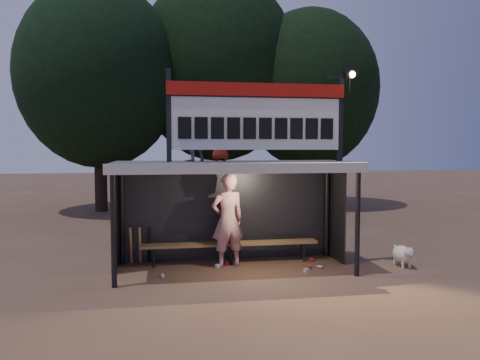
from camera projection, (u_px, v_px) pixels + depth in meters
name	position (u px, v px, depth m)	size (l,w,h in m)	color
ground	(234.00, 270.00, 10.03)	(80.00, 80.00, 0.00)	brown
player	(228.00, 220.00, 10.24)	(0.75, 0.49, 2.06)	silver
child_a	(192.00, 136.00, 9.86)	(0.53, 0.41, 1.09)	gray
child_b	(220.00, 139.00, 10.20)	(0.47, 0.30, 0.96)	maroon
dugout_shelter	(232.00, 183.00, 10.14)	(5.10, 2.08, 2.32)	#424245
scoreboard_assembly	(260.00, 114.00, 9.88)	(4.10, 0.27, 1.99)	black
bench	(230.00, 244.00, 10.54)	(4.00, 0.35, 0.48)	olive
tree_left	(99.00, 76.00, 18.84)	(6.46, 6.46, 9.27)	black
tree_mid	(218.00, 69.00, 21.08)	(7.22, 7.22, 10.36)	#302215
tree_right	(309.00, 90.00, 20.81)	(6.08, 6.08, 8.72)	black
dog	(403.00, 254.00, 10.28)	(0.36, 0.81, 0.49)	white
bats	(140.00, 245.00, 10.48)	(0.48, 0.33, 0.84)	#9E774A
litter	(266.00, 267.00, 10.11)	(3.50, 1.05, 0.08)	#A8271C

